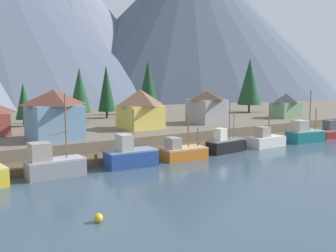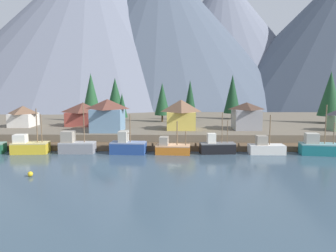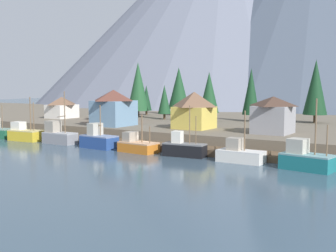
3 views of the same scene
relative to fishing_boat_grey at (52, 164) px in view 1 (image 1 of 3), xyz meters
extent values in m
cube|color=#384C5B|center=(17.90, 21.51, -1.94)|extent=(400.00, 400.00, 1.00)
cube|color=brown|center=(17.90, 3.51, -0.94)|extent=(80.00, 4.00, 1.00)
cylinder|color=brown|center=(-2.10, 1.71, -0.64)|extent=(0.36, 0.36, 1.60)
cylinder|color=brown|center=(5.90, 1.71, -0.64)|extent=(0.36, 0.36, 1.60)
cylinder|color=brown|center=(13.90, 1.71, -0.64)|extent=(0.36, 0.36, 1.60)
cylinder|color=brown|center=(21.90, 1.71, -0.64)|extent=(0.36, 0.36, 1.60)
cylinder|color=brown|center=(29.90, 1.71, -0.64)|extent=(0.36, 0.36, 1.60)
cylinder|color=brown|center=(37.90, 1.71, -0.64)|extent=(0.36, 0.36, 1.60)
cylinder|color=brown|center=(45.90, 1.71, -0.64)|extent=(0.36, 0.36, 1.60)
cylinder|color=brown|center=(53.90, 1.71, -0.64)|extent=(0.36, 0.36, 1.60)
cube|color=#665B4C|center=(17.90, 33.51, -0.19)|extent=(400.00, 56.00, 2.50)
cone|color=slate|center=(49.70, 156.12, 39.81)|extent=(132.25, 132.25, 82.50)
cone|color=#475160|center=(115.69, 127.07, 38.83)|extent=(159.77, 159.77, 80.53)
cube|color=gray|center=(0.34, 0.00, -0.54)|extent=(6.27, 2.75, 1.78)
cube|color=#9F9FA2|center=(0.34, 0.00, 0.45)|extent=(6.27, 2.75, 0.20)
cube|color=gray|center=(-1.32, 0.01, 1.54)|extent=(2.14, 2.15, 1.99)
cylinder|color=brown|center=(1.64, -0.01, 4.15)|extent=(0.17, 0.17, 7.21)
cylinder|color=brown|center=(0.81, 0.00, 3.38)|extent=(2.08, 0.13, 0.43)
cube|color=navy|center=(9.65, -0.35, -0.48)|extent=(6.46, 3.41, 1.90)
cube|color=#6C7DA2|center=(9.65, -0.35, 0.57)|extent=(6.46, 3.41, 0.20)
cube|color=#B2AD9E|center=(8.79, -0.28, 1.65)|extent=(1.69, 2.41, 1.98)
cylinder|color=brown|center=(10.03, -0.38, 3.15)|extent=(0.17, 0.17, 4.97)
cylinder|color=brown|center=(9.32, -0.33, 2.22)|extent=(1.77, 0.25, 0.33)
cube|color=#CC6B1E|center=(17.71, -0.43, -0.74)|extent=(6.29, 3.55, 1.39)
cube|color=tan|center=(17.71, -0.43, 0.05)|extent=(6.29, 3.55, 0.20)
cube|color=gray|center=(16.08, -0.30, 0.90)|extent=(1.67, 2.29, 1.49)
cylinder|color=brown|center=(18.43, -0.49, 2.30)|extent=(0.19, 0.19, 4.30)
cylinder|color=brown|center=(19.97, -0.60, 1.43)|extent=(0.16, 0.16, 2.56)
cube|color=black|center=(25.72, -0.03, -0.56)|extent=(6.45, 2.85, 1.74)
cube|color=slate|center=(25.72, -0.03, 0.41)|extent=(6.45, 2.85, 0.20)
cube|color=silver|center=(24.59, -0.15, 1.37)|extent=(1.59, 1.45, 1.73)
cylinder|color=brown|center=(26.50, 0.05, 3.27)|extent=(0.14, 0.14, 5.52)
cylinder|color=brown|center=(27.48, 0.15, 2.52)|extent=(0.12, 0.12, 4.03)
cube|color=silver|center=(34.50, -0.05, -0.72)|extent=(6.27, 2.83, 1.43)
cube|color=silver|center=(34.50, -0.05, 0.09)|extent=(6.27, 2.83, 0.20)
cube|color=gray|center=(33.58, -0.04, 1.01)|extent=(1.87, 1.79, 1.65)
cylinder|color=brown|center=(35.01, -0.05, 2.88)|extent=(0.19, 0.19, 5.38)
cube|color=#196B70|center=(43.54, -0.68, -0.54)|extent=(6.65, 4.02, 1.80)
cube|color=#679496|center=(43.54, -0.68, 0.46)|extent=(6.65, 4.02, 0.20)
cube|color=#B2AD9E|center=(42.27, -0.49, 1.47)|extent=(2.47, 2.44, 1.81)
cylinder|color=brown|center=(44.45, -0.81, 3.97)|extent=(0.19, 0.19, 6.82)
cylinder|color=brown|center=(45.87, -1.02, 2.44)|extent=(0.16, 0.16, 3.76)
cube|color=maroon|center=(52.31, -0.37, -0.82)|extent=(6.57, 3.47, 1.23)
cube|color=#AD6C6A|center=(52.31, -0.37, -0.11)|extent=(6.57, 3.47, 0.20)
cube|color=#4C4C51|center=(51.42, -0.24, 0.91)|extent=(2.32, 1.97, 1.82)
cylinder|color=brown|center=(51.96, -0.32, 1.91)|extent=(2.53, 0.46, 0.80)
cube|color=gold|center=(19.44, 14.10, 3.02)|extent=(6.20, 5.99, 3.91)
pyramid|color=brown|center=(19.44, 14.10, 6.31)|extent=(6.51, 6.29, 2.67)
cube|color=#6689A8|center=(3.79, 10.69, 3.45)|extent=(6.41, 6.93, 4.77)
pyramid|color=brown|center=(3.79, 10.69, 6.87)|extent=(6.74, 7.28, 2.07)
cube|color=#6B8E66|center=(54.60, 12.50, 2.72)|extent=(5.93, 4.09, 3.31)
pyramid|color=#2D2D33|center=(54.60, 12.50, 5.32)|extent=(6.22, 4.29, 1.90)
cube|color=gray|center=(33.94, 14.18, 3.30)|extent=(5.63, 6.01, 4.46)
pyramid|color=#422D23|center=(33.94, 14.18, 6.30)|extent=(5.92, 6.31, 1.54)
cylinder|color=#4C3823|center=(4.08, 28.13, 1.69)|extent=(0.50, 0.50, 1.26)
cone|color=#194223|center=(4.08, 28.13, 5.53)|extent=(2.91, 2.91, 6.42)
cylinder|color=#4C3823|center=(34.83, 36.93, 1.92)|extent=(0.50, 0.50, 1.72)
cone|color=#14381E|center=(34.83, 36.93, 8.35)|extent=(4.81, 4.81, 11.13)
cylinder|color=#4C3823|center=(58.01, 26.51, 2.03)|extent=(0.50, 0.50, 1.93)
cone|color=#194223|center=(58.01, 26.51, 8.72)|extent=(5.88, 5.88, 11.43)
cylinder|color=#4C3823|center=(22.39, 33.46, 1.79)|extent=(0.50, 0.50, 1.45)
cone|color=#14381E|center=(22.39, 33.46, 7.42)|extent=(3.64, 3.64, 9.81)
cylinder|color=#4C3823|center=(14.74, 29.08, 1.99)|extent=(0.50, 0.50, 1.84)
cone|color=#194223|center=(14.74, 29.08, 7.21)|extent=(4.16, 4.16, 8.62)
sphere|color=gold|center=(-1.44, -15.46, -1.09)|extent=(0.70, 0.70, 0.70)
camera|label=1|loc=(-12.81, -41.56, 9.33)|focal=41.15mm
camera|label=2|loc=(17.83, -57.21, 10.68)|focal=34.43mm
camera|label=3|loc=(57.93, -55.38, 9.31)|focal=47.61mm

